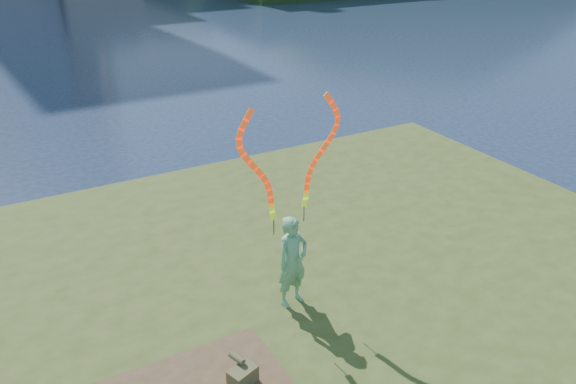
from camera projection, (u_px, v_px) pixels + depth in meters
ground at (243, 302)px, 11.62m from camera, size 320.00×320.00×0.00m
grassy_knoll at (299, 358)px, 9.67m from camera, size 20.00×18.00×0.80m
woman_with_ribbons at (292, 236)px, 9.75m from camera, size 2.05×0.63×4.12m
canvas_bag at (242, 375)px, 8.45m from camera, size 0.49×0.55×0.40m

